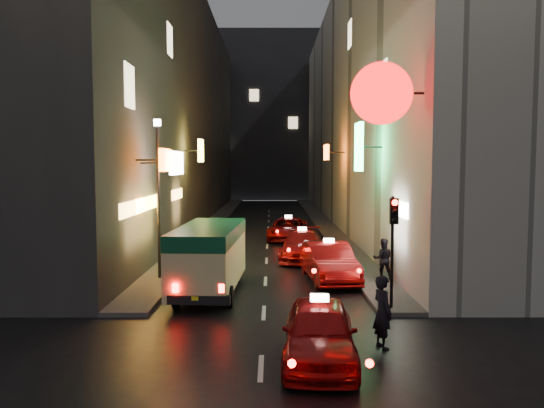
{
  "coord_description": "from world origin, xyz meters",
  "views": [
    {
      "loc": [
        0.24,
        -7.73,
        4.62
      ],
      "look_at": [
        0.26,
        13.0,
        3.08
      ],
      "focal_mm": 35.0,
      "sensor_mm": 36.0,
      "label": 1
    }
  ],
  "objects_px": {
    "minibus": "(209,251)",
    "taxi_near": "(319,326)",
    "pedestrian_crossing": "(383,307)",
    "traffic_light": "(393,228)",
    "lamp_post": "(158,188)"
  },
  "relations": [
    {
      "from": "minibus",
      "to": "taxi_near",
      "type": "distance_m",
      "value": 7.37
    },
    {
      "from": "taxi_near",
      "to": "pedestrian_crossing",
      "type": "bearing_deg",
      "value": 28.46
    },
    {
      "from": "taxi_near",
      "to": "traffic_light",
      "type": "height_order",
      "value": "traffic_light"
    },
    {
      "from": "taxi_near",
      "to": "lamp_post",
      "type": "distance_m",
      "value": 10.62
    },
    {
      "from": "minibus",
      "to": "lamp_post",
      "type": "height_order",
      "value": "lamp_post"
    },
    {
      "from": "lamp_post",
      "to": "pedestrian_crossing",
      "type": "bearing_deg",
      "value": -46.66
    },
    {
      "from": "minibus",
      "to": "taxi_near",
      "type": "bearing_deg",
      "value": -62.89
    },
    {
      "from": "lamp_post",
      "to": "taxi_near",
      "type": "bearing_deg",
      "value": -57.0
    },
    {
      "from": "minibus",
      "to": "pedestrian_crossing",
      "type": "bearing_deg",
      "value": -48.32
    },
    {
      "from": "minibus",
      "to": "lamp_post",
      "type": "relative_size",
      "value": 0.93
    },
    {
      "from": "taxi_near",
      "to": "traffic_light",
      "type": "xyz_separation_m",
      "value": [
        2.64,
        4.04,
        1.85
      ]
    },
    {
      "from": "minibus",
      "to": "pedestrian_crossing",
      "type": "distance_m",
      "value": 7.55
    },
    {
      "from": "minibus",
      "to": "traffic_light",
      "type": "xyz_separation_m",
      "value": [
        5.98,
        -2.49,
        1.14
      ]
    },
    {
      "from": "pedestrian_crossing",
      "to": "traffic_light",
      "type": "relative_size",
      "value": 0.6
    },
    {
      "from": "traffic_light",
      "to": "lamp_post",
      "type": "distance_m",
      "value": 9.42
    }
  ]
}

